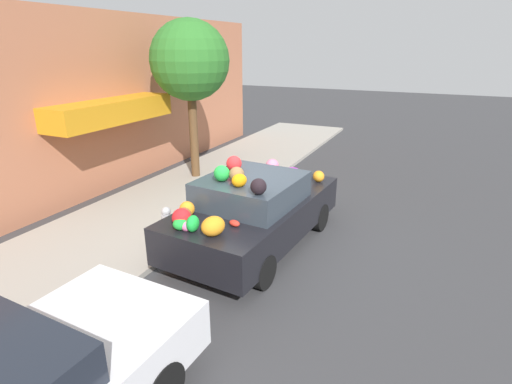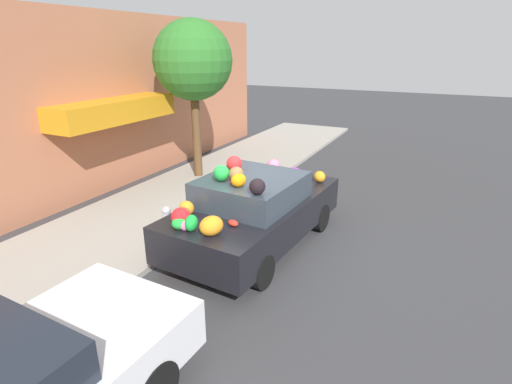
% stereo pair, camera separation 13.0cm
% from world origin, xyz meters
% --- Properties ---
extents(ground_plane, '(60.00, 60.00, 0.00)m').
position_xyz_m(ground_plane, '(0.00, 0.00, 0.00)').
color(ground_plane, '#38383A').
extents(sidewalk_curb, '(24.00, 3.20, 0.10)m').
position_xyz_m(sidewalk_curb, '(0.00, 2.70, 0.05)').
color(sidewalk_curb, '#9E998E').
rests_on(sidewalk_curb, ground).
extents(building_facade, '(18.00, 1.20, 4.54)m').
position_xyz_m(building_facade, '(0.07, 4.91, 2.26)').
color(building_facade, '#B26B4C').
rests_on(building_facade, ground).
extents(street_tree, '(2.13, 2.13, 4.30)m').
position_xyz_m(street_tree, '(2.97, 3.27, 3.30)').
color(street_tree, brown).
rests_on(street_tree, sidewalk_curb).
extents(fire_hydrant, '(0.20, 0.20, 0.70)m').
position_xyz_m(fire_hydrant, '(-0.76, 1.45, 0.45)').
color(fire_hydrant, '#B2B2B7').
rests_on(fire_hydrant, sidewalk_curb).
extents(art_car, '(4.15, 2.14, 1.73)m').
position_xyz_m(art_car, '(-0.05, -0.08, 0.76)').
color(art_car, black).
rests_on(art_car, ground).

